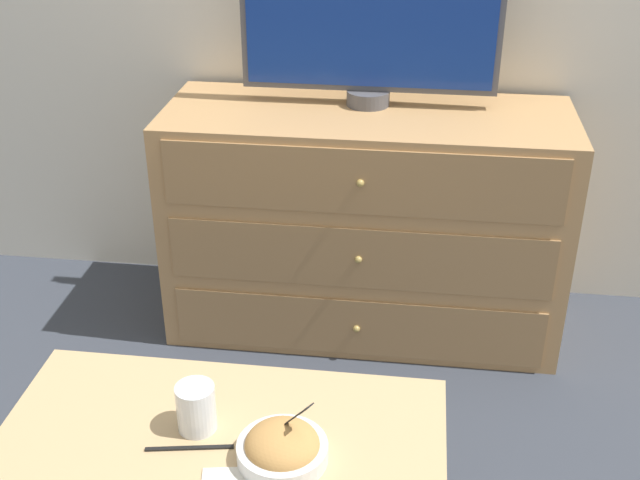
% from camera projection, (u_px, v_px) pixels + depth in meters
% --- Properties ---
extents(ground_plane, '(12.00, 12.00, 0.00)m').
position_uv_depth(ground_plane, '(390.00, 281.00, 3.24)').
color(ground_plane, '#383D47').
extents(dresser, '(1.35, 0.53, 0.81)m').
position_uv_depth(dresser, '(365.00, 223.00, 2.80)').
color(dresser, tan).
rests_on(dresser, ground_plane).
extents(tv, '(0.84, 0.14, 0.61)m').
position_uv_depth(tv, '(371.00, 9.00, 2.53)').
color(tv, '#515156').
rests_on(tv, dresser).
extents(coffee_table, '(1.02, 0.59, 0.43)m').
position_uv_depth(coffee_table, '(218.00, 463.00, 1.81)').
color(coffee_table, tan).
rests_on(coffee_table, ground_plane).
extents(takeout_bowl, '(0.20, 0.20, 0.16)m').
position_uv_depth(takeout_bowl, '(282.00, 448.00, 1.73)').
color(takeout_bowl, silver).
rests_on(takeout_bowl, coffee_table).
extents(drink_cup, '(0.09, 0.09, 0.12)m').
position_uv_depth(drink_cup, '(196.00, 410.00, 1.81)').
color(drink_cup, beige).
rests_on(drink_cup, coffee_table).
extents(knife, '(0.19, 0.04, 0.01)m').
position_uv_depth(knife, '(189.00, 448.00, 1.77)').
color(knife, black).
rests_on(knife, coffee_table).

